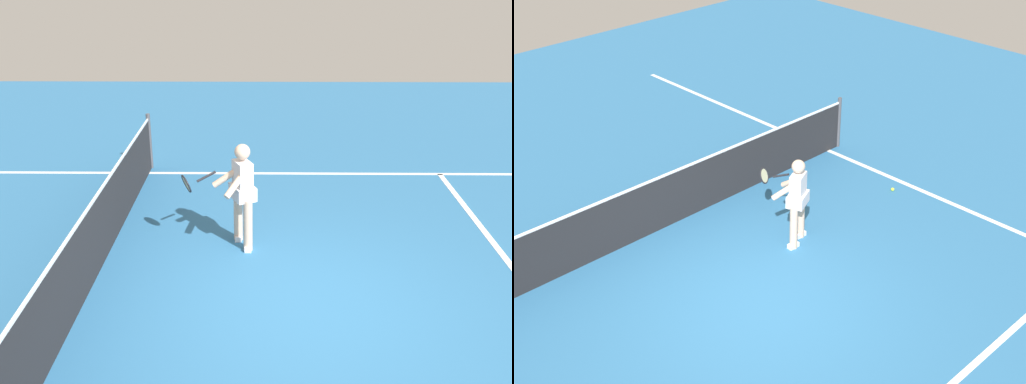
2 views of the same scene
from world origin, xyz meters
TOP-DOWN VIEW (x-y plane):
  - ground_plane at (0.00, 0.00)m, footprint 25.95×25.95m
  - sideline_right_marking at (4.56, 0.00)m, footprint 0.10×17.96m
  - court_net at (0.00, 2.80)m, footprint 9.81×0.08m
  - tennis_player at (1.61, 0.91)m, footprint 0.67×1.12m
  - tennis_ball_near at (4.16, 0.81)m, footprint 0.07×0.07m

SIDE VIEW (x-z plane):
  - ground_plane at x=0.00m, z-range 0.00..0.00m
  - sideline_right_marking at x=4.56m, z-range 0.00..0.01m
  - tennis_ball_near at x=4.16m, z-range 0.00..0.07m
  - court_net at x=0.00m, z-range -0.03..1.06m
  - tennis_player at x=1.61m, z-range 0.07..1.62m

